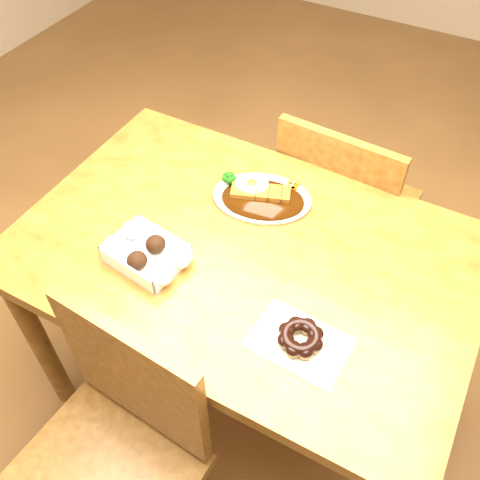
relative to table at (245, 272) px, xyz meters
The scene contains 7 objects.
ground 0.65m from the table, ahead, with size 6.00×6.00×0.00m, color brown.
table is the anchor object (origin of this frame).
chair_far 0.57m from the table, 79.20° to the left, with size 0.45×0.45×0.87m.
chair_near 0.57m from the table, 98.66° to the right, with size 0.45×0.45×0.87m.
katsu_curry_plate 0.22m from the table, 105.12° to the left, with size 0.32×0.27×0.05m.
donut_box 0.28m from the table, 143.12° to the right, with size 0.23×0.17×0.05m.
pon_de_ring 0.33m from the table, 38.33° to the right, with size 0.23×0.16×0.04m.
Camera 1 is at (0.42, -0.81, 1.80)m, focal length 40.00 mm.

